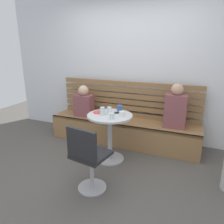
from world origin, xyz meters
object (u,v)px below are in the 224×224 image
at_px(cafe_table, 110,129).
at_px(cup_glass_short, 112,116).
at_px(white_chair, 88,157).
at_px(cup_ceramic_white, 122,114).
at_px(person_adult, 176,108).
at_px(person_child_left, 84,103).
at_px(cup_glass_tall, 102,111).
at_px(phone_on_table, 119,113).
at_px(booth_bench, 123,131).
at_px(cup_mug_blue, 120,108).
at_px(plate_small, 99,112).
at_px(cup_water_clear, 109,111).

bearing_deg(cafe_table, cup_glass_short, -58.73).
height_order(white_chair, cup_ceramic_white, white_chair).
distance_m(white_chair, cup_ceramic_white, 0.89).
distance_m(person_adult, person_child_left, 1.67).
xyz_separation_m(person_child_left, cup_glass_tall, (0.70, -0.66, 0.10)).
height_order(cup_glass_short, phone_on_table, cup_glass_short).
height_order(person_adult, cup_glass_short, person_adult).
height_order(person_child_left, cup_glass_short, person_child_left).
bearing_deg(person_adult, booth_bench, -179.55).
bearing_deg(booth_bench, white_chair, -86.62).
height_order(person_child_left, cup_glass_tall, person_child_left).
height_order(white_chair, person_child_left, person_child_left).
distance_m(person_child_left, cup_ceramic_white, 1.15).
height_order(booth_bench, white_chair, white_chair).
distance_m(booth_bench, person_adult, 1.05).
xyz_separation_m(white_chair, person_adult, (0.81, 1.47, 0.30)).
bearing_deg(person_adult, person_child_left, -178.46).
distance_m(booth_bench, cup_mug_blue, 0.70).
distance_m(white_chair, person_child_left, 1.68).
xyz_separation_m(cup_ceramic_white, phone_on_table, (-0.09, 0.12, -0.03)).
xyz_separation_m(cafe_table, cup_mug_blue, (0.07, 0.24, 0.27)).
distance_m(person_adult, cup_glass_tall, 1.20).
bearing_deg(plate_small, cup_water_clear, -0.85).
height_order(person_adult, plate_small, person_adult).
bearing_deg(plate_small, cafe_table, -9.62).
relative_size(person_child_left, plate_small, 3.46).
height_order(cup_glass_tall, cup_mug_blue, cup_glass_tall).
bearing_deg(cup_mug_blue, person_adult, 27.28).
distance_m(person_adult, cup_glass_short, 1.13).
distance_m(cafe_table, plate_small, 0.31).
relative_size(cafe_table, person_adult, 1.02).
bearing_deg(cafe_table, person_child_left, 142.34).
bearing_deg(cup_mug_blue, cup_water_clear, -111.76).
distance_m(booth_bench, person_child_left, 0.91).
xyz_separation_m(person_adult, phone_on_table, (-0.78, -0.52, -0.02)).
bearing_deg(cup_ceramic_white, cup_water_clear, 176.07).
relative_size(person_adult, cup_ceramic_white, 9.08).
relative_size(cup_glass_short, plate_small, 0.47).
xyz_separation_m(booth_bench, cafe_table, (0.02, -0.65, 0.30)).
distance_m(cup_ceramic_white, plate_small, 0.38).
bearing_deg(phone_on_table, booth_bench, -22.30).
distance_m(white_chair, phone_on_table, 0.99).
bearing_deg(cup_glass_tall, plate_small, 140.96).
relative_size(cup_water_clear, cup_ceramic_white, 1.38).
height_order(booth_bench, person_child_left, person_child_left).
bearing_deg(cup_glass_tall, booth_bench, 83.85).
distance_m(person_adult, plate_small, 1.24).
height_order(cup_mug_blue, plate_small, cup_mug_blue).
bearing_deg(plate_small, cup_glass_tall, -39.04).
height_order(person_adult, cup_ceramic_white, person_adult).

